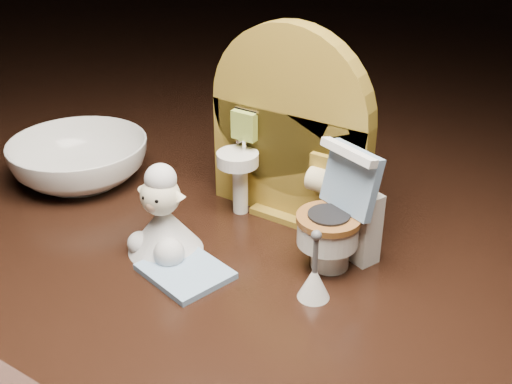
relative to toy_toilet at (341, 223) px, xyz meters
The scene contains 6 objects.
backdrop_panel 0.08m from the toy_toilet, 150.24° to the left, with size 0.13×0.05×0.15m.
toy_toilet is the anchor object (origin of this frame).
bath_mat 0.11m from the toy_toilet, 138.25° to the right, with size 0.06×0.05×0.00m, color #81A5CB.
toilet_brush 0.05m from the toy_toilet, 83.47° to the right, with size 0.02×0.02×0.05m.
plush_lamb 0.12m from the toy_toilet, 152.66° to the right, with size 0.05×0.05×0.07m.
ceramic_bowl 0.24m from the toy_toilet, behind, with size 0.12×0.12×0.04m, color white.
Camera 1 is at (0.22, -0.31, 0.25)m, focal length 45.00 mm.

